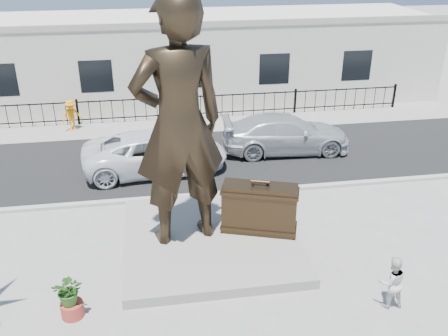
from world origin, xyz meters
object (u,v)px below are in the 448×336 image
object	(u,v)px
statue	(179,124)
suitcase	(259,209)
car_white	(155,152)
tourist	(392,282)

from	to	relation	value
statue	suitcase	bearing A→B (deg)	164.15
statue	car_white	distance (m)	6.19
statue	tourist	world-z (taller)	statue
suitcase	statue	bearing A→B (deg)	-163.89
tourist	car_white	size ratio (longest dim) A/B	0.26
car_white	statue	bearing A→B (deg)	-177.14
statue	car_white	xyz separation A→B (m)	(-0.63, 5.32, -3.10)
suitcase	tourist	distance (m)	4.38
tourist	car_white	distance (m)	10.53
statue	tourist	xyz separation A→B (m)	(4.94, -3.62, -3.17)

